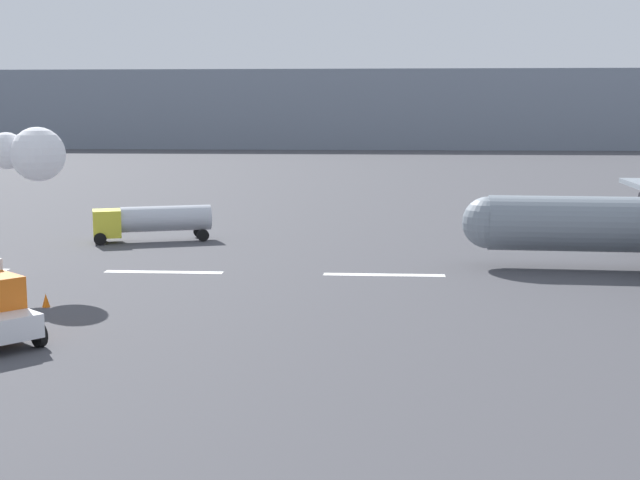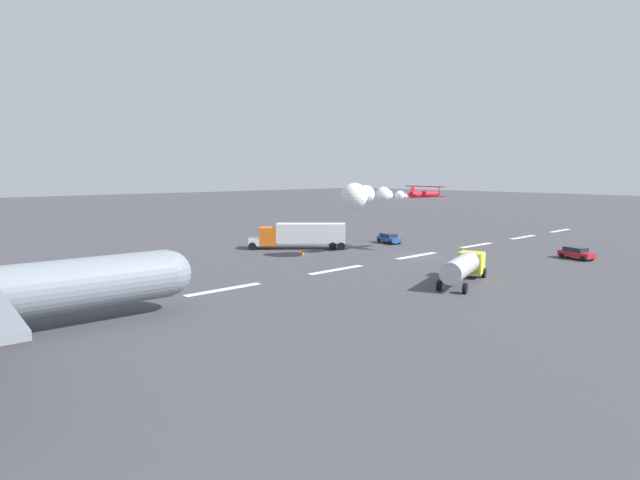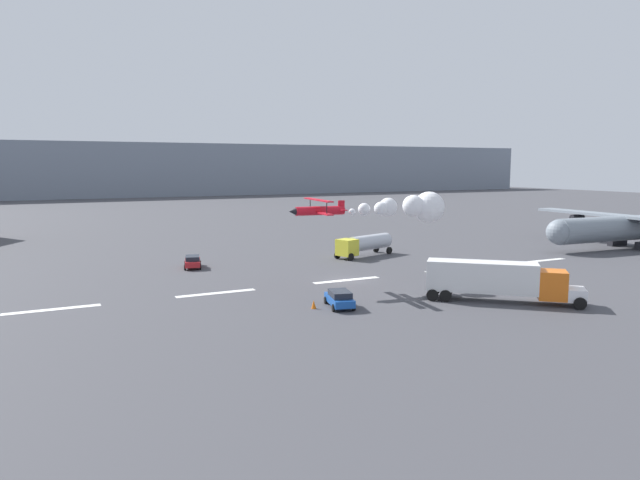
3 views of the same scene
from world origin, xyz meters
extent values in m
cube|color=white|center=(14.76, 0.00, 0.01)|extent=(8.00, 0.90, 0.01)
cube|color=white|center=(29.51, 0.00, 0.01)|extent=(8.00, 0.90, 0.01)
cube|color=gray|center=(0.00, 185.99, 10.70)|extent=(396.00, 16.00, 21.40)
sphere|color=gray|center=(36.65, 3.60, 3.09)|extent=(3.59, 3.59, 3.59)
sphere|color=white|center=(6.00, -3.75, 8.26)|extent=(2.29, 2.29, 2.29)
sphere|color=white|center=(8.03, -3.85, 8.06)|extent=(3.36, 3.36, 3.36)
cube|color=silver|center=(12.62, -19.52, 1.10)|extent=(2.86, 2.93, 1.10)
cylinder|color=black|center=(13.60, -18.72, 0.55)|extent=(1.06, 0.99, 1.10)
cube|color=yellow|center=(6.98, 12.54, 1.60)|extent=(2.86, 2.98, 2.20)
cylinder|color=#B7BCC6|center=(11.51, 14.09, 1.85)|extent=(7.65, 4.38, 2.10)
cylinder|color=black|center=(6.81, 11.21, 0.50)|extent=(1.05, 0.63, 1.00)
cylinder|color=black|center=(14.62, 13.89, 0.50)|extent=(1.05, 0.63, 1.00)
cylinder|color=black|center=(6.03, 13.48, 0.50)|extent=(1.05, 0.63, 1.00)
cylinder|color=black|center=(13.84, 16.16, 0.50)|extent=(1.05, 0.63, 1.00)
cone|color=orange|center=(10.83, -10.74, 0.38)|extent=(0.44, 0.44, 0.75)
camera|label=1|loc=(29.14, -56.83, 10.82)|focal=49.15mm
camera|label=2|loc=(53.82, 41.14, 11.02)|focal=28.36mm
camera|label=3|loc=(-30.45, -54.85, 12.58)|focal=32.53mm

